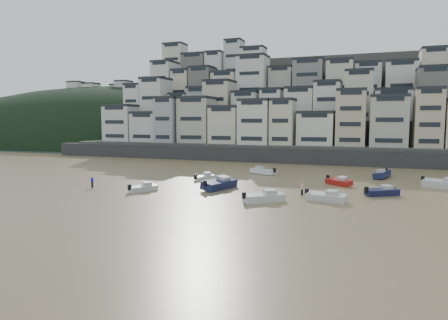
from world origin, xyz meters
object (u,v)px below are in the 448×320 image
at_px(boat_c, 219,183).
at_px(boat_h, 263,170).
at_px(person_blue, 92,182).
at_px(person_pink, 302,189).
at_px(boat_d, 382,191).
at_px(boat_b, 326,196).
at_px(boat_i, 382,173).
at_px(boat_e, 339,181).
at_px(boat_f, 205,177).
at_px(boat_g, 444,183).
at_px(boat_j, 143,187).
at_px(boat_a, 264,196).

bearing_deg(boat_c, boat_h, 10.47).
bearing_deg(person_blue, person_pink, 8.57).
bearing_deg(boat_d, person_pink, 165.81).
height_order(boat_b, boat_i, boat_i).
height_order(boat_e, boat_h, boat_h).
bearing_deg(boat_c, boat_f, 52.81).
distance_m(boat_e, boat_f, 22.20).
xyz_separation_m(boat_b, boat_g, (15.65, 15.73, 0.14)).
height_order(boat_e, person_pink, person_pink).
bearing_deg(boat_b, boat_f, 163.17).
bearing_deg(person_blue, boat_c, 15.61).
height_order(boat_e, boat_i, boat_i).
bearing_deg(person_blue, boat_i, 31.58).
bearing_deg(boat_i, boat_c, -32.37).
distance_m(boat_g, boat_i, 12.01).
distance_m(boat_h, boat_i, 21.25).
distance_m(boat_c, boat_j, 11.17).
bearing_deg(boat_h, person_pink, 142.32).
relative_size(boat_b, boat_i, 0.89).
height_order(boat_i, person_pink, person_pink).
distance_m(boat_a, person_pink, 7.22).
xyz_separation_m(boat_b, boat_f, (-21.53, 11.43, -0.16)).
bearing_deg(person_pink, boat_f, 155.26).
distance_m(boat_d, boat_g, 12.70).
bearing_deg(boat_f, boat_a, -107.91).
bearing_deg(boat_g, boat_h, -165.99).
height_order(boat_g, boat_i, boat_g).
bearing_deg(boat_j, person_pink, -47.85).
xyz_separation_m(boat_b, boat_c, (-15.91, 3.72, 0.23)).
height_order(boat_i, boat_j, boat_i).
relative_size(boat_d, boat_h, 0.90).
relative_size(boat_f, boat_j, 0.92).
relative_size(boat_c, boat_i, 1.18).
xyz_separation_m(boat_g, boat_i, (-8.47, 8.52, -0.06)).
bearing_deg(boat_g, boat_i, 160.45).
distance_m(boat_e, boat_j, 30.37).
bearing_deg(boat_d, boat_c, 154.43).
distance_m(boat_c, person_blue, 19.58).
xyz_separation_m(boat_f, boat_j, (-4.08, -13.25, 0.05)).
bearing_deg(boat_b, boat_j, -164.80).
relative_size(boat_a, boat_c, 0.82).
height_order(boat_b, boat_c, boat_c).
distance_m(boat_d, person_pink, 10.91).
bearing_deg(boat_j, boat_d, -45.88).
height_order(boat_a, boat_h, boat_a).
bearing_deg(boat_f, boat_b, -90.41).
distance_m(boat_b, boat_c, 16.34).
height_order(boat_e, person_blue, person_blue).
xyz_separation_m(boat_c, boat_h, (1.99, 18.08, -0.19)).
bearing_deg(boat_f, boat_g, -55.86).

